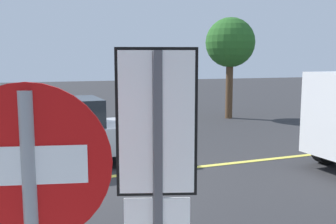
% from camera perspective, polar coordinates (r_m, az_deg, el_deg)
% --- Properties ---
extents(ground_plane, '(80.00, 80.00, 0.00)m').
position_cam_1_polar(ground_plane, '(8.17, -10.13, -9.77)').
color(ground_plane, '#2D2D30').
extents(lane_marking_centre, '(28.00, 0.16, 0.01)m').
position_cam_1_polar(lane_marking_centre, '(9.17, 8.79, -7.76)').
color(lane_marking_centre, '#E0D14C').
extents(speed_limit_sign, '(0.52, 0.19, 2.52)m').
position_cam_1_polar(speed_limit_sign, '(2.54, -1.69, -7.54)').
color(speed_limit_sign, '#4C4C51').
rests_on(speed_limit_sign, ground_plane).
extents(car_silver_mid_road, '(4.45, 2.03, 1.58)m').
position_cam_1_polar(car_silver_mid_road, '(9.09, -15.86, -3.00)').
color(car_silver_mid_road, '#B7BABF').
rests_on(car_silver_mid_road, ground_plane).
extents(tree_left_verge, '(2.08, 2.08, 4.27)m').
position_cam_1_polar(tree_left_verge, '(16.36, 9.38, 10.17)').
color(tree_left_verge, '#513823').
rests_on(tree_left_verge, ground_plane).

